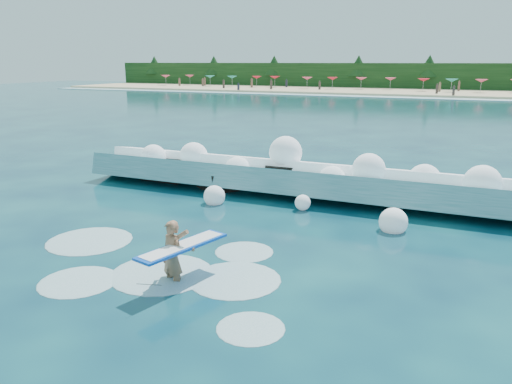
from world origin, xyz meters
TOP-DOWN VIEW (x-y plane):
  - ground at (0.00, 0.00)m, footprint 200.00×200.00m
  - beach at (0.00, 78.00)m, footprint 140.00×20.00m
  - wet_band at (0.00, 67.00)m, footprint 140.00×5.00m
  - treeline at (0.00, 88.00)m, footprint 140.00×4.00m
  - breaking_wave at (1.55, 6.61)m, footprint 19.14×2.93m
  - rock_cluster at (-2.46, 6.80)m, footprint 7.92×3.16m
  - surfer_with_board at (1.37, -2.60)m, footprint 1.28×3.02m
  - wave_spray at (1.70, 6.46)m, footprint 14.92×4.82m
  - surf_foam at (0.31, -2.03)m, footprint 8.61×5.33m
  - beach_umbrellas at (0.33, 79.61)m, footprint 111.20×6.14m

SIDE VIEW (x-z plane):
  - ground at x=0.00m, z-range 0.00..0.00m
  - surf_foam at x=0.31m, z-range -0.07..0.07m
  - wet_band at x=0.00m, z-range 0.00..0.08m
  - beach at x=0.00m, z-range 0.00..0.40m
  - rock_cluster at x=-2.46m, z-range -0.23..1.03m
  - breaking_wave at x=1.55m, z-range -0.25..1.40m
  - surfer_with_board at x=1.37m, z-range -0.24..1.62m
  - wave_spray at x=1.70m, z-range -0.17..2.27m
  - beach_umbrellas at x=0.33m, z-range 2.00..2.50m
  - treeline at x=0.00m, z-range 0.00..5.00m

